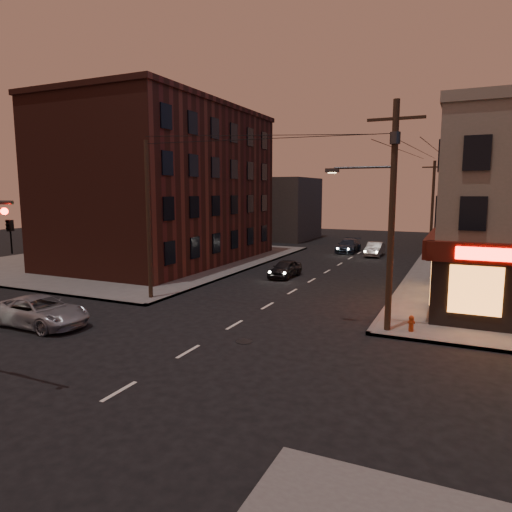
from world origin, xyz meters
The scene contains 14 objects.
ground centered at (0.00, 0.00, 0.00)m, with size 120.00×120.00×0.00m, color black.
sidewalk_nw centered at (-18.00, 19.00, 0.07)m, with size 24.00×28.00×0.15m, color #514F4C.
brick_apartment centered at (-14.50, 19.00, 6.65)m, with size 12.00×20.00×13.00m, color #4A1F17.
bg_building_ne_a centered at (14.00, 38.00, 3.50)m, with size 10.00×12.00×7.00m, color #3F3D3A.
bg_building_nw centered at (-13.00, 42.00, 4.00)m, with size 9.00×10.00×8.00m, color #3F3D3A.
bg_building_ne_b centered at (12.00, 52.00, 3.00)m, with size 8.00×8.00×6.00m, color #3F3D3A.
utility_pole_main centered at (6.68, 5.80, 5.76)m, with size 4.20×0.44×10.00m.
utility_pole_far centered at (6.80, 32.00, 4.65)m, with size 0.26×0.26×9.00m, color #382619.
utility_pole_west centered at (-6.80, 6.50, 4.65)m, with size 0.24×0.24×9.00m, color #382619.
suv_cross centered at (-8.31, 0.06, 0.70)m, with size 2.33×5.04×1.40m, color gray.
sedan_near centered at (-2.17, 16.37, 0.64)m, with size 1.50×3.74×1.27m, color black.
sedan_mid centered at (1.82, 30.42, 0.67)m, with size 1.42×4.07×1.34m, color gray.
sedan_far centered at (-1.16, 32.00, 0.69)m, with size 1.93×4.74×1.38m, color #1A2434.
fire_hydrant centered at (7.80, 6.00, 0.54)m, with size 0.32×0.32×0.72m.
Camera 1 is at (9.69, -14.68, 6.33)m, focal length 32.00 mm.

